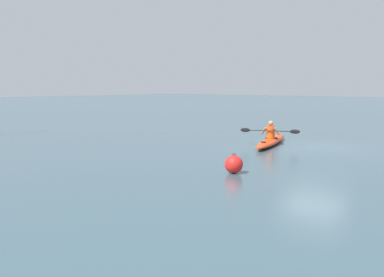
% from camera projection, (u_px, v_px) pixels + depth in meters
% --- Properties ---
extents(ground_plane, '(160.00, 160.00, 0.00)m').
position_uv_depth(ground_plane, '(315.00, 147.00, 19.23)').
color(ground_plane, '#334C56').
extents(kayak, '(2.15, 4.77, 0.28)m').
position_uv_depth(kayak, '(271.00, 141.00, 19.86)').
color(kayak, red).
rests_on(kayak, ground).
extents(kayaker, '(2.26, 0.82, 0.70)m').
position_uv_depth(kayaker, '(270.00, 131.00, 19.65)').
color(kayaker, '#E04C14').
rests_on(kayaker, kayak).
extents(mooring_buoy_orange_mid, '(0.50, 0.50, 0.54)m').
position_uv_depth(mooring_buoy_orange_mid, '(234.00, 164.00, 13.45)').
color(mooring_buoy_orange_mid, red).
rests_on(mooring_buoy_orange_mid, ground).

